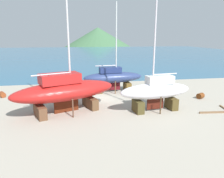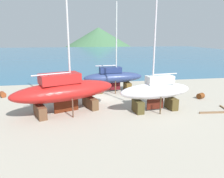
{
  "view_description": "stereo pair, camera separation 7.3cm",
  "coord_description": "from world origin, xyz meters",
  "views": [
    {
      "loc": [
        -3.11,
        -23.88,
        7.08
      ],
      "look_at": [
        0.61,
        -2.14,
        1.59
      ],
      "focal_mm": 34.3,
      "sensor_mm": 36.0,
      "label": 1
    },
    {
      "loc": [
        -3.04,
        -23.89,
        7.08
      ],
      "look_at": [
        0.61,
        -2.14,
        1.59
      ],
      "focal_mm": 34.3,
      "sensor_mm": 36.0,
      "label": 2
    }
  ],
  "objects": [
    {
      "name": "ground_plane",
      "position": [
        0.0,
        -3.14,
        0.0
      ],
      "size": [
        47.41,
        47.41,
        0.0
      ],
      "primitive_type": "plane",
      "color": "#A39C8C"
    },
    {
      "name": "sea_water",
      "position": [
        0.0,
        63.62,
        0.0
      ],
      "size": [
        150.24,
        109.81,
        0.01
      ],
      "primitive_type": "cube",
      "color": "#2E6385",
      "rests_on": "ground"
    },
    {
      "name": "headland_hill",
      "position": [
        19.31,
        188.49,
        0.0
      ],
      "size": [
        105.3,
        105.3,
        30.03
      ],
      "primitive_type": "cone",
      "color": "#3F6944",
      "rests_on": "ground"
    },
    {
      "name": "sailboat_large_starboard",
      "position": [
        4.38,
        -5.1,
        1.98
      ],
      "size": [
        7.34,
        2.75,
        12.49
      ],
      "rotation": [
        0.0,
        0.0,
        3.26
      ],
      "color": "#453C1D",
      "rests_on": "ground"
    },
    {
      "name": "sailboat_small_center",
      "position": [
        1.57,
        2.71,
        1.89
      ],
      "size": [
        7.77,
        2.53,
        11.06
      ],
      "rotation": [
        0.0,
        0.0,
        0.06
      ],
      "color": "brown",
      "rests_on": "ground"
    },
    {
      "name": "sailboat_far_slipway",
      "position": [
        -4.16,
        -4.06,
        2.13
      ],
      "size": [
        10.36,
        6.49,
        15.07
      ],
      "rotation": [
        0.0,
        0.0,
        0.37
      ],
      "color": "brown",
      "rests_on": "ground"
    },
    {
      "name": "worker",
      "position": [
        7.47,
        -1.83,
        0.86
      ],
      "size": [
        0.48,
        0.31,
        1.65
      ],
      "rotation": [
        0.0,
        0.0,
        4.89
      ],
      "color": "orange",
      "rests_on": "ground"
    },
    {
      "name": "barrel_rust_mid",
      "position": [
        -11.82,
        2.43,
        0.31
      ],
      "size": [
        0.98,
        1.08,
        0.63
      ],
      "primitive_type": "cylinder",
      "rotation": [
        1.57,
        0.0,
        0.53
      ],
      "color": "brown",
      "rests_on": "ground"
    },
    {
      "name": "barrel_tipped_right",
      "position": [
        8.44,
        0.55,
        0.29
      ],
      "size": [
        0.98,
        1.09,
        0.58
      ],
      "primitive_type": "cylinder",
      "rotation": [
        1.57,
        0.0,
        5.73
      ],
      "color": "#5D2A17",
      "rests_on": "ground"
    },
    {
      "name": "barrel_by_slipway",
      "position": [
        -6.68,
        4.04,
        0.42
      ],
      "size": [
        0.74,
        0.74,
        0.84
      ],
      "primitive_type": "cylinder",
      "rotation": [
        0.0,
        0.0,
        1.31
      ],
      "color": "olive",
      "rests_on": "ground"
    },
    {
      "name": "barrel_tar_black",
      "position": [
        11.01,
        -2.12,
        0.33
      ],
      "size": [
        0.98,
        0.94,
        0.65
      ],
      "primitive_type": "cylinder",
      "rotation": [
        1.57,
        0.0,
        2.08
      ],
      "color": "brown",
      "rests_on": "ground"
    },
    {
      "name": "barrel_ochre",
      "position": [
        -4.48,
        3.51,
        0.31
      ],
      "size": [
        1.06,
        1.03,
        0.62
      ],
      "primitive_type": "cylinder",
      "rotation": [
        1.57,
        0.0,
        2.28
      ],
      "color": "#232932",
      "rests_on": "ground"
    },
    {
      "name": "barrel_blue_faded",
      "position": [
        6.52,
        -0.4,
        0.31
      ],
      "size": [
        0.96,
        0.69,
        0.62
      ],
      "primitive_type": "cylinder",
      "rotation": [
        1.57,
        0.0,
        4.8
      ],
      "color": "#3A506B",
      "rests_on": "ground"
    },
    {
      "name": "timber_short_skew",
      "position": [
        9.44,
        -6.75,
        0.08
      ],
      "size": [
        2.55,
        0.39,
        0.16
      ],
      "primitive_type": "cube",
      "rotation": [
        0.0,
        0.0,
        3.05
      ],
      "color": "brown",
      "rests_on": "ground"
    }
  ]
}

